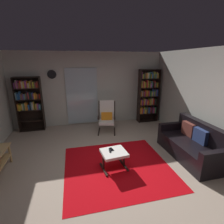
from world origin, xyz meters
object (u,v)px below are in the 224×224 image
ottoman (114,154)px  cell_phone (111,149)px  leather_sofa (192,145)px  tv_remote (110,151)px  bookshelf_near_sofa (148,95)px  bookshelf_near_tv (29,100)px  wall_clock (52,74)px  lounge_armchair (107,116)px

ottoman → cell_phone: bearing=109.6°
cell_phone → leather_sofa: bearing=-14.6°
tv_remote → cell_phone: size_ratio=1.03×
cell_phone → bookshelf_near_sofa: bearing=39.0°
bookshelf_near_sofa → cell_phone: bearing=-128.0°
bookshelf_near_tv → tv_remote: 3.51m
ottoman → wall_clock: bearing=115.9°
leather_sofa → cell_phone: (-2.03, 0.06, 0.11)m
lounge_armchair → tv_remote: lounge_armchair is taller
ottoman → tv_remote: size_ratio=3.99×
lounge_armchair → cell_phone: 2.01m
lounge_armchair → wall_clock: 2.29m
ottoman → tv_remote: 0.12m
leather_sofa → wall_clock: bearing=139.9°
bookshelf_near_tv → cell_phone: size_ratio=12.85×
leather_sofa → cell_phone: 2.04m
leather_sofa → tv_remote: (-2.08, 0.00, 0.11)m
bookshelf_near_sofa → cell_phone: (-2.03, -2.60, -0.64)m
ottoman → cell_phone: size_ratio=4.10×
cell_phone → wall_clock: (-1.38, 2.81, 1.43)m
ottoman → cell_phone: 0.13m
bookshelf_near_sofa → wall_clock: bearing=176.3°
bookshelf_near_tv → cell_phone: bookshelf_near_tv is taller
lounge_armchair → wall_clock: wall_clock is taller
leather_sofa → ottoman: size_ratio=3.02×
leather_sofa → lounge_armchair: bearing=130.2°
lounge_armchair → cell_phone: (-0.31, -1.98, -0.12)m
bookshelf_near_sofa → cell_phone: size_ratio=14.20×
bookshelf_near_sofa → leather_sofa: (0.00, -2.66, -0.74)m
bookshelf_near_sofa → lounge_armchair: bookshelf_near_sofa is taller
lounge_armchair → cell_phone: lounge_armchair is taller
bookshelf_near_sofa → tv_remote: bearing=-128.0°
bookshelf_near_tv → bookshelf_near_sofa: size_ratio=0.90×
bookshelf_near_sofa → bookshelf_near_tv: bearing=179.0°
bookshelf_near_tv → cell_phone: (2.16, -2.67, -0.63)m
leather_sofa → tv_remote: 2.08m
leather_sofa → cell_phone: bearing=178.3°
bookshelf_near_tv → bookshelf_near_sofa: (4.19, -0.08, 0.01)m
cell_phone → bookshelf_near_tv: bearing=116.0°
ottoman → bookshelf_near_sofa: bearing=53.4°
leather_sofa → tv_remote: size_ratio=12.04×
bookshelf_near_tv → lounge_armchair: (2.47, -0.69, -0.51)m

